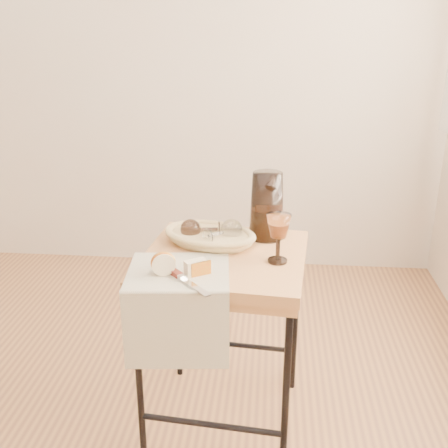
# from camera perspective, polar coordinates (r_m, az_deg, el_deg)

# --- Properties ---
(wall_back) EXTENTS (3.60, 0.00, 2.70)m
(wall_back) POSITION_cam_1_polar(r_m,az_deg,el_deg) (3.32, -8.87, 18.20)
(wall_back) COLOR #C6B097
(wall_back) RESTS_ON ground
(side_table) EXTENTS (0.61, 0.61, 0.71)m
(side_table) POSITION_cam_1_polar(r_m,az_deg,el_deg) (2.05, 0.05, -12.39)
(side_table) COLOR brown
(side_table) RESTS_ON floor
(tea_towel) EXTENTS (0.36, 0.33, 0.01)m
(tea_towel) POSITION_cam_1_polar(r_m,az_deg,el_deg) (1.75, -4.89, -5.07)
(tea_towel) COLOR beige
(tea_towel) RESTS_ON side_table
(bread_basket) EXTENTS (0.36, 0.30, 0.05)m
(bread_basket) POSITION_cam_1_polar(r_m,az_deg,el_deg) (1.96, -1.53, -1.46)
(bread_basket) COLOR tan
(bread_basket) RESTS_ON side_table
(goblet_lying_a) EXTENTS (0.13, 0.09, 0.08)m
(goblet_lying_a) POSITION_cam_1_polar(r_m,az_deg,el_deg) (1.96, -2.28, -0.55)
(goblet_lying_a) COLOR #4C362A
(goblet_lying_a) RESTS_ON bread_basket
(goblet_lying_b) EXTENTS (0.15, 0.15, 0.08)m
(goblet_lying_b) POSITION_cam_1_polar(r_m,az_deg,el_deg) (1.93, -0.25, -0.91)
(goblet_lying_b) COLOR white
(goblet_lying_b) RESTS_ON bread_basket
(pitcher) EXTENTS (0.25, 0.29, 0.29)m
(pitcher) POSITION_cam_1_polar(r_m,az_deg,el_deg) (1.99, 4.59, 1.97)
(pitcher) COLOR black
(pitcher) RESTS_ON side_table
(wine_goblet) EXTENTS (0.10, 0.10, 0.17)m
(wine_goblet) POSITION_cam_1_polar(r_m,az_deg,el_deg) (1.79, 5.81, -1.52)
(wine_goblet) COLOR white
(wine_goblet) RESTS_ON side_table
(apple_half) EXTENTS (0.09, 0.06, 0.07)m
(apple_half) POSITION_cam_1_polar(r_m,az_deg,el_deg) (1.72, -6.52, -4.10)
(apple_half) COLOR #B41402
(apple_half) RESTS_ON tea_towel
(apple_wedge) EXTENTS (0.08, 0.07, 0.05)m
(apple_wedge) POSITION_cam_1_polar(r_m,az_deg,el_deg) (1.71, -3.03, -4.63)
(apple_wedge) COLOR #F8E4B7
(apple_wedge) RESTS_ON tea_towel
(table_knife) EXTENTS (0.18, 0.20, 0.02)m
(table_knife) POSITION_cam_1_polar(r_m,az_deg,el_deg) (1.67, -4.31, -5.79)
(table_knife) COLOR silver
(table_knife) RESTS_ON tea_towel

